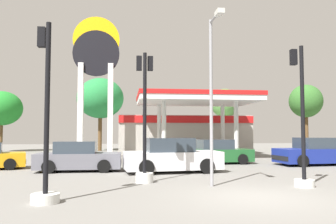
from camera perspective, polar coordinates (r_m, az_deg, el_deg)
ground_plane at (r=10.68m, az=14.84°, el=-13.71°), size 90.00×90.00×0.00m
gas_station at (r=31.24m, az=2.45°, el=-3.24°), size 11.55×13.37×4.73m
station_pole_sign at (r=27.06m, az=-12.02°, el=7.10°), size 3.59×0.56×10.91m
car_0 at (r=21.03m, az=8.26°, el=-6.78°), size 4.22×2.12×1.47m
car_1 at (r=21.71m, az=23.44°, el=-6.28°), size 4.61×2.34×1.60m
car_3 at (r=17.46m, az=-14.81°, el=-7.42°), size 4.12×1.89×1.47m
car_6 at (r=16.46m, az=0.64°, el=-7.51°), size 4.77×2.48×1.64m
traffic_signal_0 at (r=13.11m, az=-3.97°, el=-3.97°), size 0.68×0.70×5.02m
traffic_signal_1 at (r=13.01m, az=21.64°, el=-4.32°), size 0.70×0.71×5.04m
traffic_signal_2 at (r=9.96m, az=-19.92°, el=-5.64°), size 0.77×0.77×5.01m
tree_0 at (r=36.71m, az=-26.15°, el=0.55°), size 3.83×3.83×5.88m
tree_1 at (r=35.18m, az=-11.31°, el=2.25°), size 4.71×4.71×7.40m
tree_2 at (r=36.44m, az=9.52°, el=1.42°), size 2.97×2.97×6.50m
tree_3 at (r=38.74m, az=22.17°, el=1.65°), size 3.45×3.45×6.93m
corner_streetlamp at (r=12.21m, az=7.52°, el=4.96°), size 0.24×1.48×6.05m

